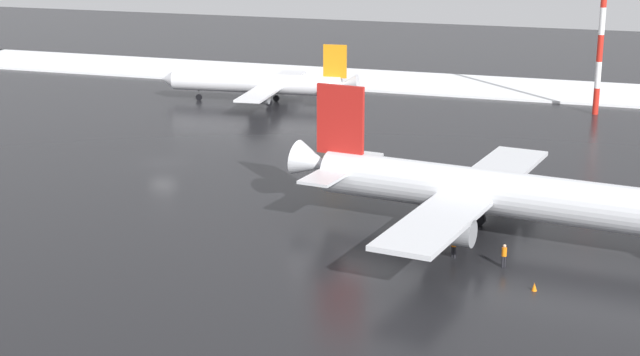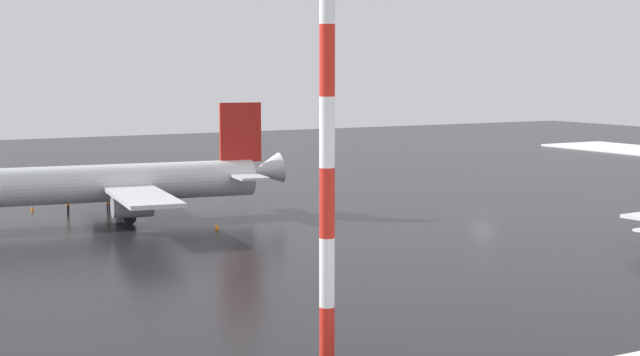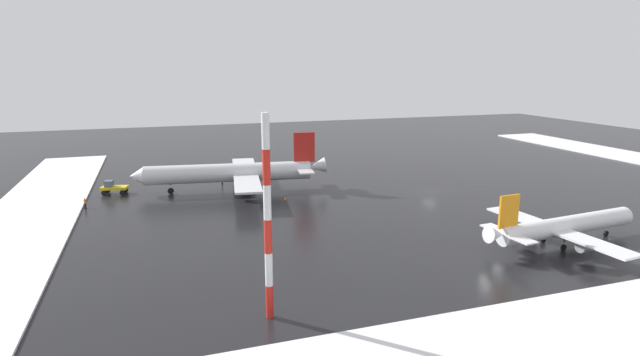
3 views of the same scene
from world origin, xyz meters
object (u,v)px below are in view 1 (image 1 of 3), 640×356
at_px(ground_crew_near_tug, 504,254).
at_px(traffic_cone_near_nose, 427,193).
at_px(airplane_far_rear, 261,83).
at_px(ground_crew_by_nose_gear, 454,245).
at_px(traffic_cone_mid_line, 534,287).
at_px(airplane_parked_starboard, 499,193).
at_px(antenna_mast, 601,35).

distance_m(ground_crew_near_tug, traffic_cone_near_nose, 17.66).
bearing_deg(airplane_far_rear, ground_crew_near_tug, 122.92).
bearing_deg(ground_crew_by_nose_gear, traffic_cone_near_nose, -141.87).
distance_m(ground_crew_near_tug, traffic_cone_mid_line, 4.49).
relative_size(ground_crew_near_tug, traffic_cone_mid_line, 3.11).
xyz_separation_m(airplane_parked_starboard, traffic_cone_near_nose, (7.41, -9.10, -3.25)).
height_order(airplane_far_rear, antenna_mast, antenna_mast).
bearing_deg(airplane_far_rear, airplane_parked_starboard, 125.68).
distance_m(airplane_far_rear, antenna_mast, 41.71).
xyz_separation_m(ground_crew_near_tug, traffic_cone_near_nose, (8.83, -15.28, -0.70)).
xyz_separation_m(airplane_far_rear, ground_crew_by_nose_gear, (-33.92, 47.49, -1.59)).
relative_size(airplane_parked_starboard, antenna_mast, 1.88).
relative_size(airplane_parked_starboard, ground_crew_by_nose_gear, 21.01).
xyz_separation_m(airplane_parked_starboard, airplane_far_rear, (36.22, -42.15, -0.97)).
height_order(ground_crew_near_tug, traffic_cone_near_nose, ground_crew_near_tug).
relative_size(traffic_cone_near_nose, traffic_cone_mid_line, 1.00).
bearing_deg(traffic_cone_mid_line, traffic_cone_near_nose, -59.00).
bearing_deg(antenna_mast, airplane_parked_starboard, 84.89).
xyz_separation_m(antenna_mast, traffic_cone_mid_line, (0.41, 58.60, -9.27)).
distance_m(airplane_parked_starboard, traffic_cone_near_nose, 12.18).
bearing_deg(antenna_mast, airplane_far_rear, 9.29).
bearing_deg(airplane_far_rear, traffic_cone_near_nose, 126.09).
height_order(airplane_far_rear, ground_crew_near_tug, airplane_far_rear).
relative_size(ground_crew_by_nose_gear, antenna_mast, 0.09).
xyz_separation_m(ground_crew_near_tug, antenna_mast, (-2.95, -54.97, 8.57)).
relative_size(ground_crew_near_tug, antenna_mast, 0.09).
bearing_deg(traffic_cone_mid_line, airplane_parked_starboard, -68.07).
bearing_deg(antenna_mast, traffic_cone_near_nose, 73.47).
xyz_separation_m(airplane_parked_starboard, traffic_cone_mid_line, (-3.95, 9.81, -3.25)).
bearing_deg(ground_crew_by_nose_gear, ground_crew_near_tug, 95.87).
relative_size(airplane_parked_starboard, ground_crew_near_tug, 21.01).
bearing_deg(ground_crew_near_tug, airplane_far_rear, -10.32).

